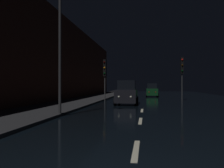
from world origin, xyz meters
TOP-DOWN VIEW (x-y plane):
  - ground at (0.00, 24.50)m, footprint 25.69×84.00m
  - sidewalk_left at (-6.64, 24.50)m, footprint 4.40×84.00m
  - building_facade_left at (-9.24, 21.00)m, footprint 0.80×63.00m
  - lane_centerline at (0.00, 8.25)m, footprint 0.16×12.53m
  - traffic_light_far_left at (-4.35, 23.61)m, footprint 0.35×0.47m
  - traffic_light_far_right at (4.34, 24.98)m, footprint 0.33×0.47m
  - streetlamp_overhead at (-4.12, 9.61)m, footprint 1.70×0.44m
  - car_approaching_headlights at (-1.47, 18.75)m, footprint 2.01×4.35m
  - car_distant_taillights at (1.19, 34.50)m, footprint 1.86×4.02m

SIDE VIEW (x-z plane):
  - ground at x=0.00m, z-range -0.02..0.00m
  - lane_centerline at x=0.00m, z-range 0.00..0.01m
  - sidewalk_left at x=-6.64m, z-range 0.00..0.15m
  - car_distant_taillights at x=1.19m, z-range -0.09..1.94m
  - car_approaching_headlights at x=-1.47m, z-range -0.09..2.10m
  - traffic_light_far_left at x=-4.35m, z-range 1.04..5.69m
  - traffic_light_far_right at x=4.34m, z-range 1.13..6.08m
  - building_facade_left at x=-9.24m, z-range 0.00..9.61m
  - streetlamp_overhead at x=-4.12m, z-range 1.23..9.30m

